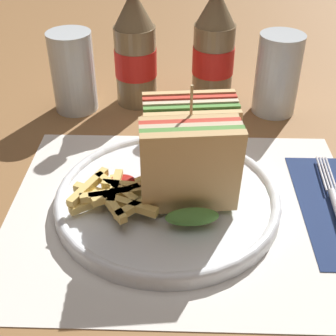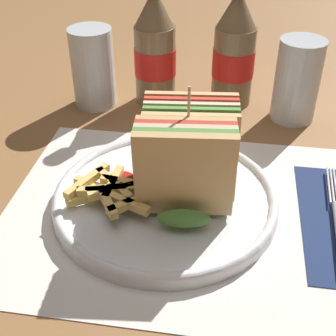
{
  "view_description": "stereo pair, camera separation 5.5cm",
  "coord_description": "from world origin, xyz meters",
  "px_view_note": "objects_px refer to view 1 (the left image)",
  "views": [
    {
      "loc": [
        0.02,
        -0.43,
        0.36
      ],
      "look_at": [
        0.01,
        0.02,
        0.04
      ],
      "focal_mm": 50.0,
      "sensor_mm": 36.0,
      "label": 1
    },
    {
      "loc": [
        0.07,
        -0.43,
        0.36
      ],
      "look_at": [
        0.01,
        0.02,
        0.04
      ],
      "focal_mm": 50.0,
      "sensor_mm": 36.0,
      "label": 2
    }
  ],
  "objects_px": {
    "club_sandwich": "(190,156)",
    "coke_bottle_far": "(214,49)",
    "plate_main": "(167,198)",
    "glass_far": "(73,72)",
    "glass_near": "(277,80)",
    "coke_bottle_near": "(135,51)"
  },
  "relations": [
    {
      "from": "club_sandwich",
      "to": "glass_near",
      "type": "height_order",
      "value": "club_sandwich"
    },
    {
      "from": "plate_main",
      "to": "coke_bottle_far",
      "type": "distance_m",
      "value": 0.3
    },
    {
      "from": "plate_main",
      "to": "glass_far",
      "type": "bearing_deg",
      "value": 122.62
    },
    {
      "from": "coke_bottle_near",
      "to": "glass_near",
      "type": "height_order",
      "value": "coke_bottle_near"
    },
    {
      "from": "plate_main",
      "to": "glass_near",
      "type": "bearing_deg",
      "value": 56.18
    },
    {
      "from": "plate_main",
      "to": "glass_far",
      "type": "distance_m",
      "value": 0.29
    },
    {
      "from": "club_sandwich",
      "to": "glass_far",
      "type": "bearing_deg",
      "value": 126.62
    },
    {
      "from": "club_sandwich",
      "to": "glass_far",
      "type": "relative_size",
      "value": 1.11
    },
    {
      "from": "coke_bottle_near",
      "to": "glass_far",
      "type": "distance_m",
      "value": 0.1
    },
    {
      "from": "coke_bottle_far",
      "to": "glass_far",
      "type": "distance_m",
      "value": 0.22
    },
    {
      "from": "club_sandwich",
      "to": "coke_bottle_far",
      "type": "bearing_deg",
      "value": 81.97
    },
    {
      "from": "coke_bottle_near",
      "to": "coke_bottle_far",
      "type": "height_order",
      "value": "same"
    },
    {
      "from": "club_sandwich",
      "to": "plate_main",
      "type": "bearing_deg",
      "value": -179.98
    },
    {
      "from": "coke_bottle_near",
      "to": "glass_far",
      "type": "height_order",
      "value": "coke_bottle_near"
    },
    {
      "from": "coke_bottle_near",
      "to": "glass_near",
      "type": "xyz_separation_m",
      "value": [
        0.22,
        -0.03,
        -0.03
      ]
    },
    {
      "from": "coke_bottle_near",
      "to": "plate_main",
      "type": "bearing_deg",
      "value": -77.62
    },
    {
      "from": "club_sandwich",
      "to": "coke_bottle_near",
      "type": "xyz_separation_m",
      "value": [
        -0.08,
        0.27,
        0.02
      ]
    },
    {
      "from": "glass_near",
      "to": "coke_bottle_near",
      "type": "bearing_deg",
      "value": 173.27
    },
    {
      "from": "glass_near",
      "to": "coke_bottle_far",
      "type": "bearing_deg",
      "value": 157.97
    },
    {
      "from": "glass_near",
      "to": "glass_far",
      "type": "xyz_separation_m",
      "value": [
        -0.32,
        -0.0,
        0.01
      ]
    },
    {
      "from": "club_sandwich",
      "to": "coke_bottle_near",
      "type": "distance_m",
      "value": 0.28
    },
    {
      "from": "plate_main",
      "to": "coke_bottle_far",
      "type": "xyz_separation_m",
      "value": [
        0.06,
        0.28,
        0.08
      ]
    }
  ]
}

